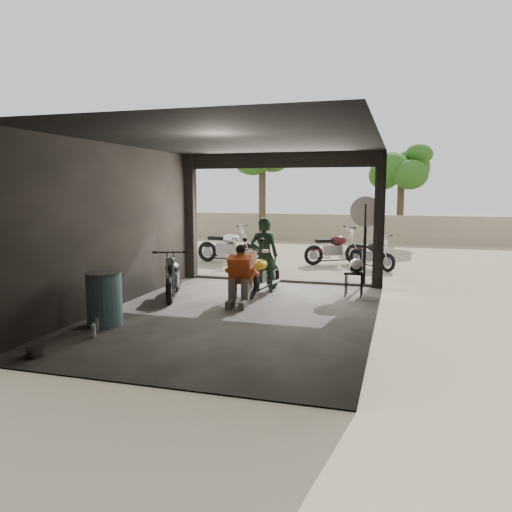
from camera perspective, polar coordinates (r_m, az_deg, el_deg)
The scene contains 16 objects.
ground at distance 9.34m, azimuth -2.22°, elevation -6.81°, with size 80.00×80.00×0.00m, color #7A6D56.
garage at distance 9.62m, azimuth -1.23°, elevation 1.37°, with size 7.00×7.13×3.20m.
boundary_wall at distance 22.82m, azimuth 9.02°, elevation 3.23°, with size 18.00×0.30×1.20m, color gray.
tree_left at distance 21.94m, azimuth 0.73°, elevation 12.00°, with size 2.20×2.20×5.60m.
tree_right at distance 22.60m, azimuth 16.36°, elevation 10.48°, with size 2.20×2.20×5.00m.
main_bike at distance 11.07m, azimuth 0.69°, elevation -1.65°, with size 0.67×1.62×1.08m, color white, non-canonical shape.
left_bike at distance 10.85m, azimuth -9.46°, elevation -1.97°, with size 0.65×1.59×1.07m, color black, non-canonical shape.
outside_bike_a at distance 15.79m, azimuth -3.30°, elevation 1.42°, with size 0.75×1.82×1.23m, color black, non-canonical shape.
outside_bike_b at distance 15.66m, azimuth 8.94°, elevation 1.18°, with size 0.72×1.74×1.18m, color #3D0E17, non-canonical shape.
outside_bike_c at distance 14.92m, azimuth 13.08°, elevation 0.48°, with size 0.63×1.52×1.03m, color black, non-canonical shape.
rider at distance 11.21m, azimuth 0.92°, elevation 0.09°, with size 0.62×0.41×1.71m, color black.
mechanic at distance 9.92m, azimuth -1.97°, elevation -2.44°, with size 0.60×0.82×1.19m, color #B54418, non-canonical shape.
stool at distance 11.02m, azimuth 11.14°, elevation -2.17°, with size 0.40×0.40×0.55m.
helmet at distance 11.03m, azimuth 11.42°, elevation -1.02°, with size 0.30×0.32×0.29m, color silver.
oil_drum at distance 8.90m, azimuth -16.95°, elevation -4.79°, with size 0.60×0.60×0.93m, color #467075.
sign_post at distance 12.05m, azimuth 12.37°, elevation 3.25°, with size 0.72×0.08×2.17m.
Camera 1 is at (2.88, -8.57, 2.34)m, focal length 35.00 mm.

